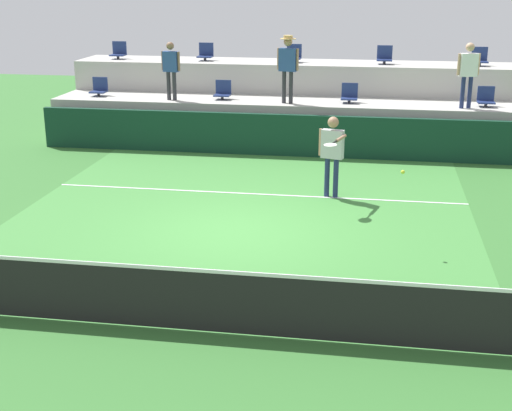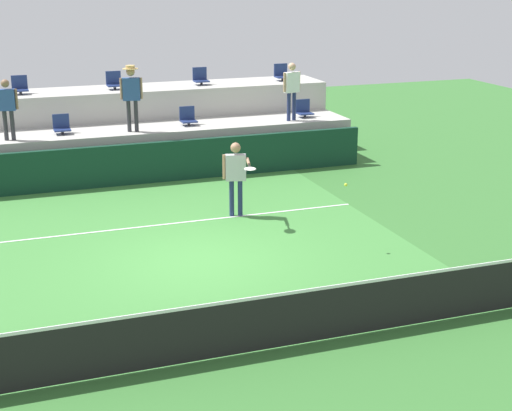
{
  "view_description": "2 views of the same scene",
  "coord_description": "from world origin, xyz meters",
  "px_view_note": "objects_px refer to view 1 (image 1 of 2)",
  "views": [
    {
      "loc": [
        2.47,
        -12.48,
        4.59
      ],
      "look_at": [
        0.57,
        -1.08,
        0.88
      ],
      "focal_mm": 50.67,
      "sensor_mm": 36.0,
      "label": 1
    },
    {
      "loc": [
        -3.81,
        -14.06,
        5.65
      ],
      "look_at": [
        1.22,
        -0.03,
        1.02
      ],
      "focal_mm": 54.87,
      "sensor_mm": 36.0,
      "label": 2
    }
  ],
  "objects_px": {
    "spectator_with_hat": "(288,62)",
    "spectator_in_white": "(468,69)",
    "stadium_chair_upper_right": "(385,56)",
    "spectator_in_grey": "(171,66)",
    "stadium_chair_upper_left": "(206,53)",
    "stadium_chair_lower_far_right": "(486,98)",
    "stadium_chair_upper_far_right": "(480,58)",
    "stadium_chair_upper_center": "(294,55)",
    "tennis_player": "(332,149)",
    "stadium_chair_lower_far_left": "(99,88)",
    "stadium_chair_upper_far_left": "(119,52)",
    "tennis_ball": "(403,172)",
    "stadium_chair_lower_right": "(349,95)",
    "stadium_chair_lower_left": "(223,91)"
  },
  "relations": [
    {
      "from": "stadium_chair_upper_far_right",
      "to": "spectator_with_hat",
      "type": "bearing_deg",
      "value": -157.27
    },
    {
      "from": "stadium_chair_upper_far_left",
      "to": "stadium_chair_upper_right",
      "type": "relative_size",
      "value": 1.0
    },
    {
      "from": "stadium_chair_upper_far_left",
      "to": "stadium_chair_upper_far_right",
      "type": "bearing_deg",
      "value": 0.0
    },
    {
      "from": "stadium_chair_upper_far_right",
      "to": "tennis_ball",
      "type": "xyz_separation_m",
      "value": [
        -2.34,
        -9.48,
        -0.92
      ]
    },
    {
      "from": "stadium_chair_upper_left",
      "to": "stadium_chair_upper_right",
      "type": "distance_m",
      "value": 5.31
    },
    {
      "from": "stadium_chair_lower_far_right",
      "to": "stadium_chair_upper_right",
      "type": "relative_size",
      "value": 1.0
    },
    {
      "from": "stadium_chair_upper_far_left",
      "to": "stadium_chair_upper_right",
      "type": "distance_m",
      "value": 8.05
    },
    {
      "from": "stadium_chair_lower_right",
      "to": "stadium_chair_upper_right",
      "type": "bearing_deg",
      "value": 63.41
    },
    {
      "from": "stadium_chair_upper_left",
      "to": "spectator_in_white",
      "type": "xyz_separation_m",
      "value": [
        7.43,
        -2.18,
        -0.05
      ]
    },
    {
      "from": "stadium_chair_upper_far_left",
      "to": "tennis_ball",
      "type": "distance_m",
      "value": 12.68
    },
    {
      "from": "stadium_chair_upper_right",
      "to": "tennis_player",
      "type": "distance_m",
      "value": 6.79
    },
    {
      "from": "spectator_with_hat",
      "to": "spectator_in_white",
      "type": "relative_size",
      "value": 1.07
    },
    {
      "from": "spectator_with_hat",
      "to": "spectator_in_grey",
      "type": "bearing_deg",
      "value": 180.0
    },
    {
      "from": "spectator_in_white",
      "to": "tennis_ball",
      "type": "xyz_separation_m",
      "value": [
        -1.79,
        -7.3,
        -0.86
      ]
    },
    {
      "from": "stadium_chair_upper_center",
      "to": "stadium_chair_upper_far_right",
      "type": "relative_size",
      "value": 1.0
    },
    {
      "from": "stadium_chair_lower_left",
      "to": "stadium_chair_lower_right",
      "type": "height_order",
      "value": "same"
    },
    {
      "from": "stadium_chair_upper_right",
      "to": "spectator_in_grey",
      "type": "relative_size",
      "value": 0.33
    },
    {
      "from": "stadium_chair_upper_far_left",
      "to": "spectator_in_white",
      "type": "distance_m",
      "value": 10.39
    },
    {
      "from": "stadium_chair_upper_far_left",
      "to": "stadium_chair_lower_far_left",
      "type": "bearing_deg",
      "value": -89.64
    },
    {
      "from": "stadium_chair_lower_far_left",
      "to": "stadium_chair_lower_far_right",
      "type": "distance_m",
      "value": 10.71
    },
    {
      "from": "stadium_chair_lower_far_left",
      "to": "stadium_chair_upper_right",
      "type": "distance_m",
      "value": 8.28
    },
    {
      "from": "stadium_chair_upper_right",
      "to": "stadium_chair_upper_far_right",
      "type": "xyz_separation_m",
      "value": [
        2.66,
        0.0,
        0.0
      ]
    },
    {
      "from": "stadium_chair_lower_left",
      "to": "stadium_chair_upper_far_left",
      "type": "distance_m",
      "value": 4.14
    },
    {
      "from": "stadium_chair_upper_center",
      "to": "tennis_player",
      "type": "height_order",
      "value": "stadium_chair_upper_center"
    },
    {
      "from": "spectator_in_grey",
      "to": "stadium_chair_upper_far_right",
      "type": "bearing_deg",
      "value": 14.51
    },
    {
      "from": "stadium_chair_lower_far_left",
      "to": "spectator_in_white",
      "type": "bearing_deg",
      "value": -2.17
    },
    {
      "from": "stadium_chair_lower_far_right",
      "to": "stadium_chair_upper_left",
      "type": "xyz_separation_m",
      "value": [
        -7.99,
        1.8,
        0.85
      ]
    },
    {
      "from": "spectator_with_hat",
      "to": "tennis_ball",
      "type": "height_order",
      "value": "spectator_with_hat"
    },
    {
      "from": "stadium_chair_upper_left",
      "to": "stadium_chair_upper_center",
      "type": "relative_size",
      "value": 1.0
    },
    {
      "from": "stadium_chair_lower_right",
      "to": "spectator_with_hat",
      "type": "bearing_deg",
      "value": -166.91
    },
    {
      "from": "stadium_chair_upper_far_right",
      "to": "tennis_player",
      "type": "bearing_deg",
      "value": -119.36
    },
    {
      "from": "stadium_chair_lower_far_left",
      "to": "tennis_player",
      "type": "height_order",
      "value": "stadium_chair_lower_far_left"
    },
    {
      "from": "tennis_player",
      "to": "tennis_ball",
      "type": "xyz_separation_m",
      "value": [
        1.37,
        -2.89,
        0.32
      ]
    },
    {
      "from": "spectator_in_white",
      "to": "stadium_chair_lower_far_left",
      "type": "bearing_deg",
      "value": 177.83
    },
    {
      "from": "spectator_in_grey",
      "to": "stadium_chair_lower_far_right",
      "type": "bearing_deg",
      "value": 2.6
    },
    {
      "from": "stadium_chair_upper_far_right",
      "to": "spectator_in_grey",
      "type": "distance_m",
      "value": 8.72
    },
    {
      "from": "stadium_chair_lower_left",
      "to": "spectator_in_grey",
      "type": "height_order",
      "value": "spectator_in_grey"
    },
    {
      "from": "spectator_in_white",
      "to": "tennis_player",
      "type": "bearing_deg",
      "value": -125.64
    },
    {
      "from": "stadium_chair_upper_far_left",
      "to": "stadium_chair_lower_left",
      "type": "bearing_deg",
      "value": -26.36
    },
    {
      "from": "spectator_with_hat",
      "to": "spectator_in_white",
      "type": "bearing_deg",
      "value": -0.0
    },
    {
      "from": "stadium_chair_lower_far_right",
      "to": "stadium_chair_upper_left",
      "type": "height_order",
      "value": "stadium_chair_upper_left"
    },
    {
      "from": "stadium_chair_upper_center",
      "to": "stadium_chair_upper_left",
      "type": "bearing_deg",
      "value": 180.0
    },
    {
      "from": "stadium_chair_upper_far_left",
      "to": "spectator_in_grey",
      "type": "distance_m",
      "value": 3.15
    },
    {
      "from": "stadium_chair_lower_right",
      "to": "stadium_chair_upper_far_right",
      "type": "xyz_separation_m",
      "value": [
        3.56,
        1.8,
        0.85
      ]
    },
    {
      "from": "spectator_in_white",
      "to": "tennis_ball",
      "type": "bearing_deg",
      "value": -103.81
    },
    {
      "from": "stadium_chair_upper_far_left",
      "to": "spectator_with_hat",
      "type": "relative_size",
      "value": 0.29
    },
    {
      "from": "stadium_chair_lower_left",
      "to": "stadium_chair_lower_far_right",
      "type": "height_order",
      "value": "same"
    },
    {
      "from": "spectator_in_white",
      "to": "tennis_ball",
      "type": "distance_m",
      "value": 7.56
    },
    {
      "from": "stadium_chair_lower_left",
      "to": "tennis_ball",
      "type": "relative_size",
      "value": 7.65
    },
    {
      "from": "tennis_ball",
      "to": "spectator_in_white",
      "type": "bearing_deg",
      "value": 76.19
    }
  ]
}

